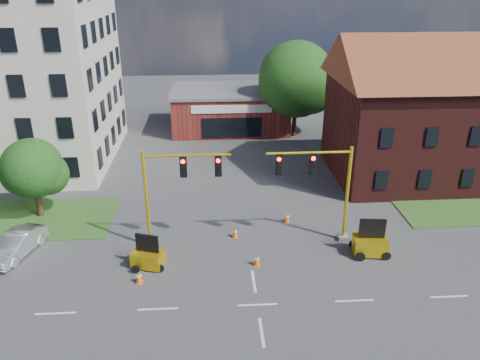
{
  "coord_description": "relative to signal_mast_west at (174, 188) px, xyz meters",
  "views": [
    {
      "loc": [
        -2.14,
        -19.01,
        15.27
      ],
      "look_at": [
        -0.22,
        10.0,
        2.54
      ],
      "focal_mm": 35.0,
      "sensor_mm": 36.0,
      "label": 1
    }
  ],
  "objects": [
    {
      "name": "cone_d",
      "position": [
        7.2,
        2.51,
        -3.58
      ],
      "size": [
        0.4,
        0.4,
        0.7
      ],
      "color": "#FF640D",
      "rests_on": "ground"
    },
    {
      "name": "signal_mast_west",
      "position": [
        0.0,
        0.0,
        0.0
      ],
      "size": [
        5.3,
        0.6,
        6.2
      ],
      "color": "gray",
      "rests_on": "ground"
    },
    {
      "name": "tree_nw_front",
      "position": [
        -9.44,
        4.58,
        -0.52
      ],
      "size": [
        4.25,
        4.04,
        5.57
      ],
      "color": "#372014",
      "rests_on": "ground"
    },
    {
      "name": "cone_b",
      "position": [
        3.59,
        0.72,
        -3.58
      ],
      "size": [
        0.4,
        0.4,
        0.7
      ],
      "color": "#FF640D",
      "rests_on": "ground"
    },
    {
      "name": "lane_markings",
      "position": [
        4.36,
        -9.0,
        -3.91
      ],
      "size": [
        60.0,
        36.0,
        0.01
      ],
      "primitive_type": null,
      "color": "white",
      "rests_on": "ground"
    },
    {
      "name": "ground",
      "position": [
        4.36,
        -6.0,
        -3.92
      ],
      "size": [
        120.0,
        120.0,
        0.0
      ],
      "primitive_type": "plane",
      "color": "#47474A",
      "rests_on": "ground"
    },
    {
      "name": "tree_large",
      "position": [
        11.24,
        21.08,
        1.66
      ],
      "size": [
        7.98,
        7.6,
        9.62
      ],
      "color": "#372014",
      "rests_on": "ground"
    },
    {
      "name": "trailer_west",
      "position": [
        -1.5,
        -2.18,
        -3.3
      ],
      "size": [
        2.01,
        1.64,
        1.98
      ],
      "rotation": [
        0.0,
        0.0,
        -0.31
      ],
      "color": "gold",
      "rests_on": "ground"
    },
    {
      "name": "brick_shop",
      "position": [
        4.36,
        23.99,
        -1.76
      ],
      "size": [
        12.4,
        8.4,
        4.3
      ],
      "color": "maroon",
      "rests_on": "ground"
    },
    {
      "name": "sedan_silver_front",
      "position": [
        -9.39,
        -0.43,
        -3.22
      ],
      "size": [
        2.6,
        4.47,
        1.39
      ],
      "primitive_type": "imported",
      "rotation": [
        0.0,
        0.0,
        -0.28
      ],
      "color": "#ACB0B4",
      "rests_on": "ground"
    },
    {
      "name": "signal_mast_east",
      "position": [
        8.71,
        0.0,
        0.0
      ],
      "size": [
        5.3,
        0.6,
        6.2
      ],
      "color": "gray",
      "rests_on": "ground"
    },
    {
      "name": "pickup_white",
      "position": [
        15.94,
        6.6,
        -3.26
      ],
      "size": [
        4.84,
        2.35,
        1.33
      ],
      "primitive_type": "imported",
      "rotation": [
        0.0,
        0.0,
        1.54
      ],
      "color": "white",
      "rests_on": "ground"
    },
    {
      "name": "cone_a",
      "position": [
        -1.84,
        -3.73,
        -3.58
      ],
      "size": [
        0.4,
        0.4,
        0.7
      ],
      "color": "#FF640D",
      "rests_on": "ground"
    },
    {
      "name": "trailer_east",
      "position": [
        11.5,
        -1.73,
        -3.22
      ],
      "size": [
        2.11,
        1.53,
        2.24
      ],
      "rotation": [
        0.0,
        0.0,
        -0.12
      ],
      "color": "gold",
      "rests_on": "ground"
    },
    {
      "name": "townhouse_row",
      "position": [
        22.36,
        10.0,
        2.01
      ],
      "size": [
        21.0,
        11.0,
        11.5
      ],
      "color": "#471815",
      "rests_on": "ground"
    },
    {
      "name": "cone_c",
      "position": [
        4.68,
        -2.48,
        -3.58
      ],
      "size": [
        0.4,
        0.4,
        0.7
      ],
      "color": "#FF640D",
      "rests_on": "ground"
    }
  ]
}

